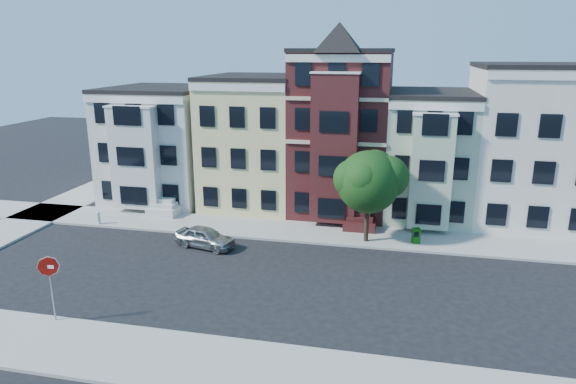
% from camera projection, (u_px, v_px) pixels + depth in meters
% --- Properties ---
extents(ground, '(120.00, 120.00, 0.00)m').
position_uv_depth(ground, '(308.00, 286.00, 27.50)').
color(ground, black).
extents(far_sidewalk, '(60.00, 4.00, 0.15)m').
position_uv_depth(far_sidewalk, '(329.00, 234.00, 35.01)').
color(far_sidewalk, '#9E9B93').
rests_on(far_sidewalk, ground).
extents(near_sidewalk, '(60.00, 4.00, 0.15)m').
position_uv_depth(near_sidewalk, '(272.00, 373.00, 19.95)').
color(near_sidewalk, '#9E9B93').
rests_on(near_sidewalk, ground).
extents(house_white, '(8.00, 9.00, 9.00)m').
position_uv_depth(house_white, '(164.00, 145.00, 43.02)').
color(house_white, beige).
rests_on(house_white, ground).
extents(house_yellow, '(7.00, 9.00, 10.00)m').
position_uv_depth(house_yellow, '(255.00, 142.00, 41.24)').
color(house_yellow, beige).
rests_on(house_yellow, ground).
extents(house_brown, '(7.00, 9.00, 12.00)m').
position_uv_depth(house_brown, '(342.00, 133.00, 39.53)').
color(house_brown, '#401616').
rests_on(house_brown, ground).
extents(house_green, '(6.00, 9.00, 9.00)m').
position_uv_depth(house_green, '(428.00, 156.00, 38.60)').
color(house_green, '#A7B69A').
rests_on(house_green, ground).
extents(house_cream, '(8.00, 9.00, 11.00)m').
position_uv_depth(house_cream, '(529.00, 146.00, 36.89)').
color(house_cream, silver).
rests_on(house_cream, ground).
extents(street_tree, '(7.21, 7.21, 7.38)m').
position_uv_depth(street_tree, '(368.00, 186.00, 32.53)').
color(street_tree, '#20471A').
rests_on(street_tree, far_sidewalk).
extents(parked_car, '(4.22, 2.44, 1.35)m').
position_uv_depth(parked_car, '(205.00, 237.00, 32.67)').
color(parked_car, '#9FA2A6').
rests_on(parked_car, ground).
extents(newspaper_box, '(0.57, 0.54, 1.00)m').
position_uv_depth(newspaper_box, '(416.00, 236.00, 33.01)').
color(newspaper_box, '#0E510B').
rests_on(newspaper_box, far_sidewalk).
extents(fire_hydrant, '(0.34, 0.34, 0.74)m').
position_uv_depth(fire_hydrant, '(99.00, 219.00, 36.66)').
color(fire_hydrant, silver).
rests_on(fire_hydrant, far_sidewalk).
extents(stop_sign, '(0.99, 0.24, 3.56)m').
position_uv_depth(stop_sign, '(51.00, 284.00, 23.27)').
color(stop_sign, '#BA1009').
rests_on(stop_sign, near_sidewalk).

